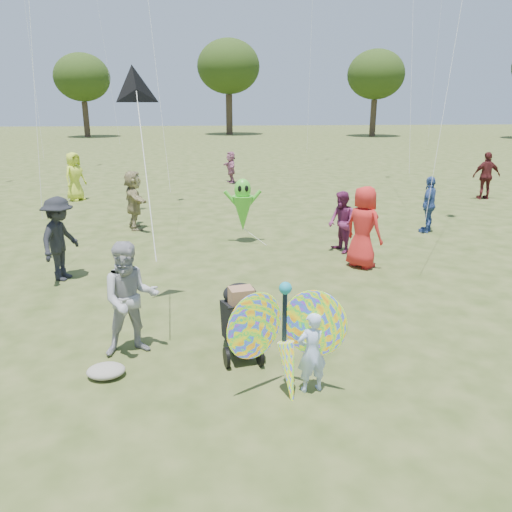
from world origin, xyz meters
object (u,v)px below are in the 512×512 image
Objects in this scene: crowd_c at (429,204)px; crowd_e at (341,222)px; adult_man at (130,299)px; butterfly_kite at (286,340)px; crowd_h at (486,176)px; crowd_d at (134,200)px; crowd_b at (60,239)px; crowd_g at (75,177)px; child_girl at (312,352)px; crowd_j at (231,167)px; alien_kite at (243,207)px; crowd_a at (363,227)px; jogging_stroller at (241,316)px.

crowd_e is (-3.09, -1.80, -0.04)m from crowd_c.
adult_man is at bearing -9.82° from crowd_c.
crowd_e is 0.90× the size of butterfly_kite.
crowd_h is (4.50, 4.83, 0.10)m from crowd_c.
crowd_e is (5.51, -3.02, -0.10)m from crowd_d.
crowd_b is 1.15× the size of crowd_e.
crowd_d is (-0.99, 7.94, 0.00)m from adult_man.
crowd_d reaches higher than crowd_c.
crowd_g is (-2.89, 4.95, 0.05)m from crowd_d.
crowd_c is (7.61, 6.72, -0.06)m from adult_man.
crowd_h is (12.10, 11.55, 0.04)m from adult_man.
crowd_e is at bearing -134.52° from crowd_d.
crowd_c is (5.15, 8.03, 0.26)m from child_girl.
crowd_g is 7.37m from crowd_j.
butterfly_kite is (-0.35, -0.03, 0.21)m from child_girl.
crowd_b is at bearing -134.25° from crowd_g.
alien_kite is at bearing -136.28° from crowd_d.
crowd_g reaches higher than crowd_c.
crowd_d is at bearing 16.58° from crowd_a.
adult_man is at bearing 147.67° from butterfly_kite.
crowd_g is at bearing -78.19° from child_girl.
crowd_b is at bearing 129.83° from butterfly_kite.
crowd_a is (2.24, 5.03, 0.38)m from child_girl.
crowd_j is at bearing -36.52° from crowd_d.
butterfly_kite is (3.10, -9.28, -0.11)m from crowd_d.
alien_kite is (3.11, -1.83, 0.09)m from crowd_d.
crowd_g is (-1.93, 9.36, 0.03)m from crowd_b.
child_girl is at bearing -121.87° from crowd_g.
jogging_stroller is at bearing 113.32° from butterfly_kite.
crowd_h reaches higher than adult_man.
butterfly_kite is at bearing -123.73° from crowd_b.
crowd_e is at bearing 34.96° from adult_man.
child_girl is 1.02× the size of jogging_stroller.
crowd_d is 1.60× the size of jogging_stroller.
jogging_stroller is (-5.98, -6.91, -0.21)m from crowd_c.
crowd_a reaches higher than alien_kite.
adult_man is at bearing -40.31° from child_girl.
adult_man is 0.95× the size of crowd_h.
butterfly_kite is at bearing -123.08° from crowd_g.
crowd_a is 3.51m from alien_kite.
alien_kite is at bearing 58.33° from adult_man.
crowd_g reaches higher than crowd_e.
jogging_stroller is (-0.74, -16.99, -0.12)m from crowd_j.
crowd_e is at bearing -21.03° from crowd_c.
crowd_d is 13.58m from crowd_h.
alien_kite is at bearing -99.66° from child_girl.
jogging_stroller is 0.63× the size of alien_kite.
crowd_h is 15.74m from jogging_stroller.
crowd_j is at bearing 88.72° from alien_kite.
alien_kite is (-0.24, -10.69, 0.24)m from crowd_j.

